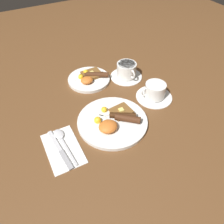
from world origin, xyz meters
TOP-DOWN VIEW (x-y plane):
  - ground_plane at (0.00, 0.00)m, footprint 3.00×3.00m
  - breakfast_plate_near at (0.00, -0.00)m, footprint 0.29×0.29m
  - breakfast_plate_far at (0.04, 0.31)m, footprint 0.21×0.21m
  - teacup_near at (0.25, 0.05)m, footprint 0.17×0.17m
  - teacup_far at (0.22, 0.25)m, footprint 0.16×0.16m
  - napkin at (-0.22, -0.03)m, footprint 0.13×0.20m
  - knife at (-0.23, -0.04)m, footprint 0.03×0.20m
  - spoon at (-0.21, 0.02)m, footprint 0.04×0.19m

SIDE VIEW (x-z plane):
  - ground_plane at x=0.00m, z-range 0.00..0.00m
  - napkin at x=-0.22m, z-range 0.00..0.01m
  - knife at x=-0.23m, z-range 0.00..0.01m
  - spoon at x=-0.21m, z-range 0.00..0.01m
  - breakfast_plate_near at x=0.00m, z-range -0.01..0.04m
  - breakfast_plate_far at x=0.04m, z-range -0.01..0.04m
  - teacup_near at x=0.25m, z-range -0.01..0.07m
  - teacup_far at x=0.22m, z-range 0.00..0.07m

